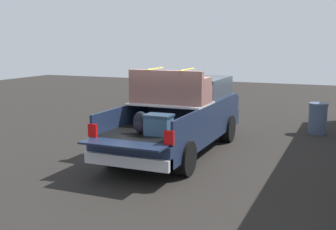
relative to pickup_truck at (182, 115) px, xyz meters
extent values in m
plane|color=black|center=(-0.38, 0.00, -0.96)|extent=(40.00, 40.00, 0.00)
cube|color=#162138|center=(-0.38, 0.00, -0.35)|extent=(5.50, 1.92, 0.48)
cube|color=black|center=(-1.58, 0.00, -0.09)|extent=(2.80, 1.80, 0.04)
cube|color=#162138|center=(-1.58, 0.93, 0.14)|extent=(2.80, 0.06, 0.50)
cube|color=#162138|center=(-1.58, -0.93, 0.14)|extent=(2.80, 0.06, 0.50)
cube|color=#162138|center=(-0.21, 0.00, 0.14)|extent=(0.06, 1.80, 0.50)
cube|color=#162138|center=(-3.25, 0.00, -0.09)|extent=(0.55, 1.80, 0.04)
cube|color=#B2B2B7|center=(-0.80, 0.00, 0.41)|extent=(1.25, 1.92, 0.04)
cube|color=#162138|center=(0.97, 0.00, 0.14)|extent=(2.30, 1.92, 0.50)
cube|color=#2D3842|center=(0.87, 0.00, 0.66)|extent=(1.94, 1.76, 0.54)
cube|color=#162138|center=(2.32, 0.00, 0.08)|extent=(0.40, 1.82, 0.38)
cube|color=#B2B2B7|center=(-3.10, 0.00, -0.47)|extent=(0.24, 1.92, 0.24)
cube|color=red|center=(-3.00, 0.88, 0.07)|extent=(0.06, 0.20, 0.28)
cube|color=red|center=(-3.00, -0.88, 0.07)|extent=(0.06, 0.20, 0.28)
cylinder|color=black|center=(1.37, 0.88, -0.57)|extent=(0.78, 0.30, 0.78)
cylinder|color=black|center=(1.37, -0.88, -0.57)|extent=(0.78, 0.30, 0.78)
cylinder|color=black|center=(-2.13, 0.88, -0.57)|extent=(0.78, 0.30, 0.78)
cylinder|color=black|center=(-2.13, -0.88, -0.57)|extent=(0.78, 0.30, 0.78)
cube|color=#335170|center=(-2.26, -0.32, 0.13)|extent=(0.40, 0.55, 0.40)
cube|color=#23394E|center=(-2.26, -0.32, 0.36)|extent=(0.44, 0.59, 0.05)
ellipsoid|color=black|center=(-2.28, 0.10, 0.18)|extent=(0.20, 0.38, 0.49)
ellipsoid|color=black|center=(-2.39, 0.10, 0.10)|extent=(0.09, 0.26, 0.22)
cube|color=brown|center=(-0.80, 0.00, 0.64)|extent=(0.85, 1.89, 0.42)
cube|color=brown|center=(-1.14, 0.00, 1.05)|extent=(0.16, 1.89, 0.40)
cube|color=brown|center=(-0.75, 0.85, 0.96)|extent=(0.61, 0.20, 0.22)
cube|color=brown|center=(-0.75, -0.84, 0.96)|extent=(0.61, 0.20, 0.22)
cube|color=yellow|center=(-0.80, 0.43, 1.26)|extent=(0.95, 0.03, 0.02)
cube|color=yellow|center=(-0.80, -0.42, 1.26)|extent=(0.95, 0.03, 0.02)
cylinder|color=#3F4C66|center=(3.54, -3.21, -0.51)|extent=(0.56, 0.56, 0.90)
cylinder|color=#3F4C66|center=(3.54, -3.21, -0.02)|extent=(0.60, 0.60, 0.08)
camera|label=1|loc=(-10.58, -4.07, 1.95)|focal=46.00mm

